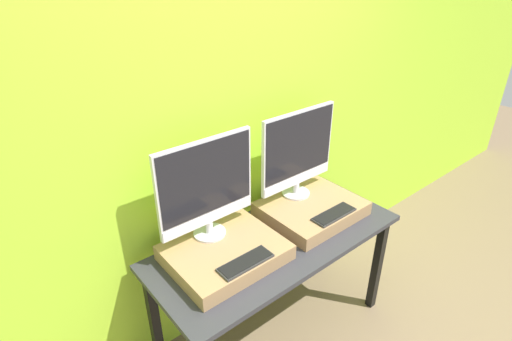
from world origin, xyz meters
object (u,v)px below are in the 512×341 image
at_px(monitor_right, 298,151).
at_px(keyboard_right, 334,214).
at_px(keyboard_left, 246,262).
at_px(monitor_left, 207,186).

distance_m(monitor_right, keyboard_right, 0.42).
distance_m(keyboard_left, keyboard_right, 0.65).
xyz_separation_m(monitor_left, keyboard_left, (0.00, -0.31, -0.29)).
bearing_deg(keyboard_right, monitor_left, 154.43).
bearing_deg(monitor_right, keyboard_right, -90.00).
xyz_separation_m(monitor_right, keyboard_right, (0.00, -0.31, -0.29)).
bearing_deg(keyboard_right, keyboard_left, 180.00).
relative_size(monitor_left, monitor_right, 1.00).
xyz_separation_m(monitor_left, keyboard_right, (0.65, -0.31, -0.29)).
relative_size(keyboard_left, monitor_right, 0.52).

